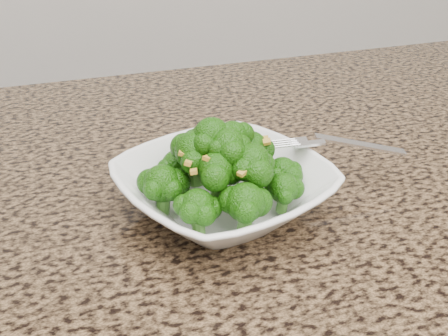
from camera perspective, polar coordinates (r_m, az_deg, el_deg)
name	(u,v)px	position (r m, az deg, el deg)	size (l,w,h in m)	color
granite_counter	(192,274)	(0.52, -3.26, -10.67)	(1.64, 1.04, 0.03)	brown
bowl	(224,190)	(0.57, 0.00, -2.23)	(0.20, 0.20, 0.05)	white
broccoli_pile	(224,137)	(0.54, 0.00, 3.16)	(0.18, 0.18, 0.07)	#1D5C0A
garlic_topping	(224,101)	(0.52, 0.00, 6.79)	(0.11, 0.11, 0.01)	gold
fork	(319,143)	(0.60, 9.59, 2.57)	(0.17, 0.03, 0.01)	silver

